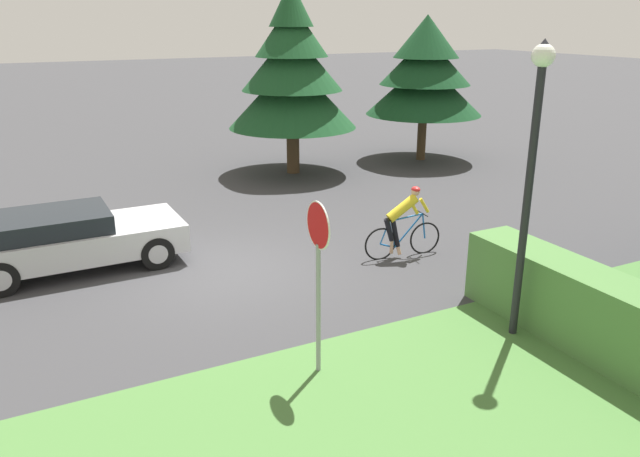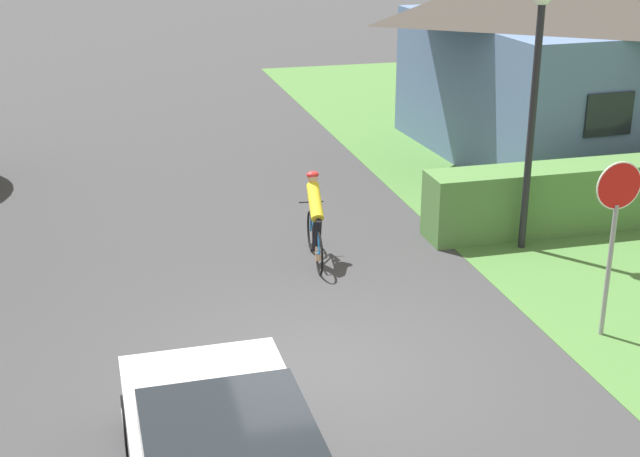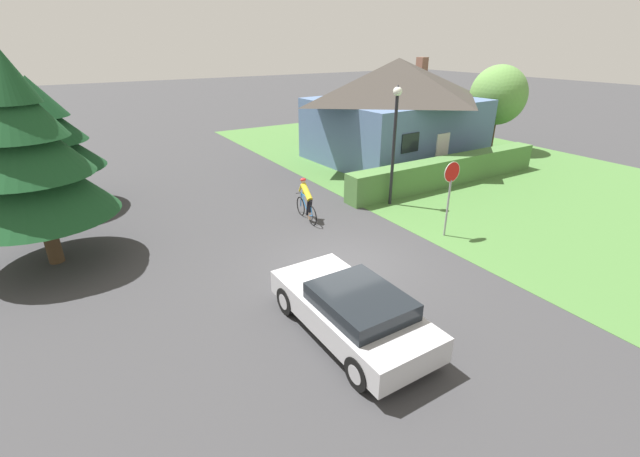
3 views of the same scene
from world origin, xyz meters
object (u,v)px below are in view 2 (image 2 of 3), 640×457
Objects in this scene: street_lamp at (536,79)px; stop_sign at (615,215)px; cottage_house at (611,37)px; cyclist at (315,221)px.

stop_sign is at bearing -97.25° from street_lamp.
cottage_house is 10.69m from stop_sign.
cottage_house is 5.15× the size of cyclist.
street_lamp is (0.44, 3.43, 1.24)m from stop_sign.
stop_sign is (3.37, -3.76, 1.10)m from cyclist.
street_lamp is (3.81, -0.33, 2.34)m from cyclist.
cyclist is at bearing -151.79° from cottage_house.
cottage_house is 3.58× the size of stop_sign.
cottage_house reaches higher than cyclist.
cyclist is at bearing -47.70° from stop_sign.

